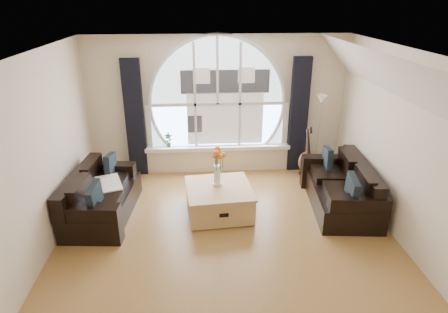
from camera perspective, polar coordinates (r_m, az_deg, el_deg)
ground at (r=5.66m, az=0.65°, el=-13.44°), size 5.00×5.50×0.01m
ceiling at (r=4.61m, az=0.80°, el=14.71°), size 5.00×5.50×0.01m
wall_back at (r=7.58m, az=-0.98°, el=7.53°), size 5.00×0.01×2.70m
wall_left at (r=5.40m, az=-26.75°, el=-1.48°), size 0.01×5.50×2.70m
wall_right at (r=5.74m, az=26.42°, el=-0.05°), size 0.01×5.50×2.70m
attic_slope at (r=5.32m, az=25.48°, el=9.82°), size 0.92×5.50×0.72m
arched_window at (r=7.48m, az=-0.98°, el=9.50°), size 2.60×0.06×2.15m
window_sill at (r=7.75m, az=-0.90°, el=1.34°), size 2.90×0.22×0.08m
window_frame at (r=7.45m, az=-0.97°, el=9.45°), size 2.76×0.08×2.15m
neighbor_house at (r=7.51m, az=0.19°, el=8.57°), size 1.70×0.02×1.50m
curtain_left at (r=7.61m, az=-13.09°, el=5.43°), size 0.35×0.12×2.30m
curtain_right at (r=7.77m, az=11.02°, el=5.96°), size 0.35×0.12×2.30m
sofa_left at (r=6.53m, az=-17.66°, el=-5.22°), size 1.02×1.80×0.77m
sofa_right at (r=6.75m, az=16.83°, el=-4.16°), size 1.06×1.85×0.79m
coffee_chest at (r=6.35m, az=-0.75°, el=-6.33°), size 1.14×1.14×0.51m
throw_blanket at (r=6.52m, az=-17.49°, el=-4.24°), size 0.70×0.70×0.10m
vase_flowers at (r=6.17m, az=-1.03°, el=-0.98°), size 0.24×0.24×0.70m
floor_lamp at (r=7.84m, az=13.78°, el=3.17°), size 0.24×0.24×1.60m
guitar at (r=7.68m, az=12.18°, el=0.77°), size 0.43×0.36×1.06m
potted_plant at (r=7.70m, az=-8.25°, el=2.41°), size 0.16×0.12×0.29m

